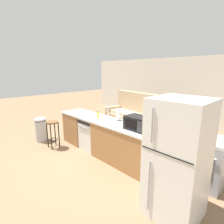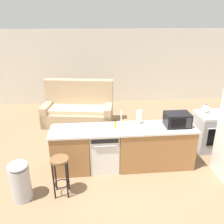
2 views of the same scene
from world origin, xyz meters
name	(u,v)px [view 2 (image 2 of 2)]	position (x,y,z in m)	size (l,w,h in m)	color
ground_plane	(116,166)	(0.00, 0.00, 0.00)	(24.00, 24.00, 0.00)	#896B4C
wall_back	(112,67)	(0.30, 4.20, 1.30)	(10.00, 0.06, 2.60)	silver
kitchen_counter	(127,149)	(0.24, 0.00, 0.42)	(2.94, 0.66, 0.90)	#9E6B3D
dishwasher	(104,150)	(-0.25, 0.00, 0.42)	(0.58, 0.61, 0.84)	silver
stove_range	(212,131)	(2.35, 0.55, 0.45)	(0.76, 0.68, 0.90)	#A8AAB2
microwave	(177,120)	(1.25, 0.00, 1.04)	(0.50, 0.37, 0.28)	black
sink_faucet	(121,118)	(0.13, 0.21, 1.03)	(0.07, 0.17, 0.30)	silver
paper_towel_roll	(139,117)	(0.50, 0.20, 1.04)	(0.14, 0.14, 0.28)	#4C4C51
soap_bottle	(115,125)	(-0.02, -0.01, 0.97)	(0.06, 0.06, 0.18)	yellow
kettle	(206,109)	(2.18, 0.68, 0.99)	(0.21, 0.17, 0.19)	silver
bar_stool	(60,169)	(-1.05, -0.75, 0.54)	(0.32, 0.32, 0.74)	brown
trash_bin	(20,180)	(-1.74, -0.80, 0.38)	(0.35, 0.35, 0.74)	#B7B7BC
couch	(79,110)	(-0.86, 2.37, 0.39)	(2.12, 1.20, 1.27)	tan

